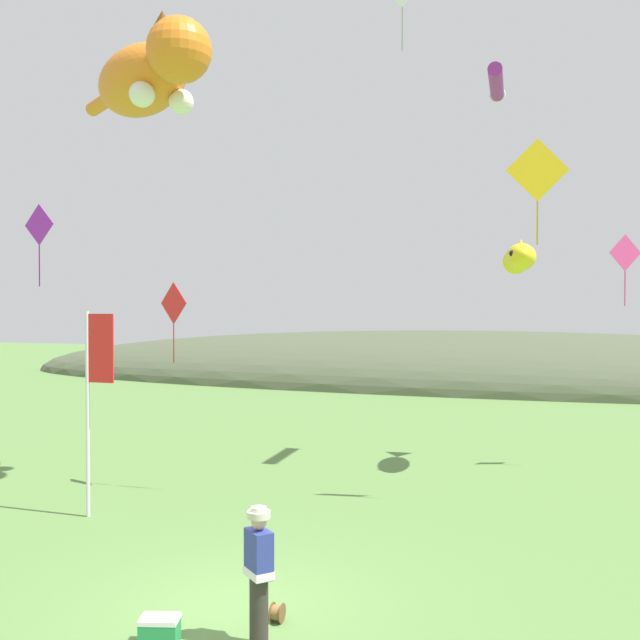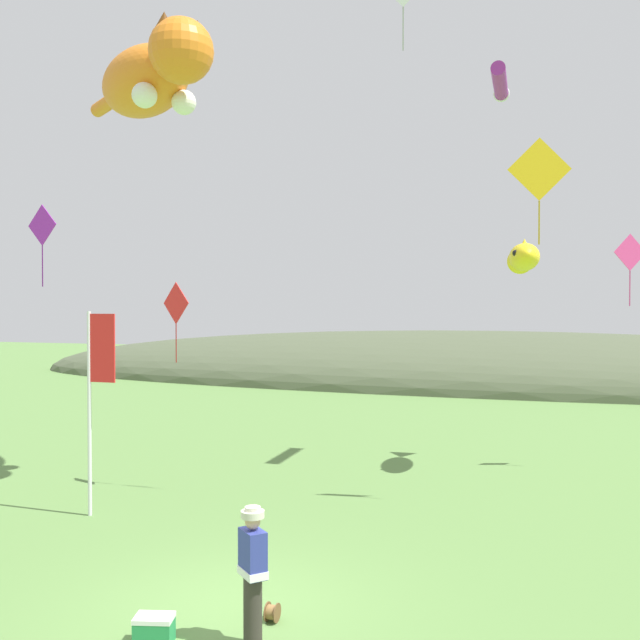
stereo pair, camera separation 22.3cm
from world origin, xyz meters
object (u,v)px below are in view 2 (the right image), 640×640
object	(u,v)px
kite_fish_windsock	(523,258)
kite_diamond_violet	(42,226)
kite_tube_streamer	(500,82)
kite_diamond_red	(176,304)
picnic_cooler	(154,630)
festival_banner_pole	(96,382)
kite_diamond_pink	(630,253)
festival_attendant	(253,571)
kite_spool	(272,612)
kite_giant_cat	(152,78)
kite_diamond_gold	(539,170)

from	to	relation	value
kite_fish_windsock	kite_diamond_violet	distance (m)	11.73
kite_tube_streamer	kite_diamond_red	world-z (taller)	kite_tube_streamer
kite_diamond_violet	picnic_cooler	bearing A→B (deg)	-40.15
festival_banner_pole	kite_fish_windsock	xyz separation A→B (m)	(8.06, 6.91, 2.81)
kite_tube_streamer	kite_diamond_red	bearing A→B (deg)	-147.74
picnic_cooler	kite_diamond_pink	xyz separation A→B (m)	(6.52, 12.00, 5.49)
kite_fish_windsock	festival_attendant	bearing A→B (deg)	-103.86
kite_diamond_violet	kite_diamond_red	bearing A→B (deg)	36.86
kite_spool	picnic_cooler	distance (m)	1.60
kite_giant_cat	kite_fish_windsock	distance (m)	10.35
kite_fish_windsock	kite_diamond_violet	world-z (taller)	kite_diamond_violet
festival_banner_pole	kite_giant_cat	distance (m)	7.68
kite_diamond_violet	kite_giant_cat	bearing A→B (deg)	58.86
kite_fish_windsock	picnic_cooler	bearing A→B (deg)	-109.09
festival_banner_pole	kite_giant_cat	world-z (taller)	kite_giant_cat
festival_banner_pole	kite_diamond_red	xyz separation A→B (m)	(0.51, 2.34, 1.60)
kite_diamond_red	festival_banner_pole	bearing A→B (deg)	-102.17
festival_attendant	kite_fish_windsock	xyz separation A→B (m)	(2.71, 10.97, 4.62)
festival_banner_pole	kite_tube_streamer	distance (m)	12.45
festival_attendant	kite_tube_streamer	size ratio (longest dim) A/B	0.79
festival_attendant	kite_diamond_violet	bearing A→B (deg)	146.98
kite_spool	kite_diamond_violet	bearing A→B (deg)	151.04
kite_diamond_pink	kite_diamond_violet	distance (m)	14.30
kite_spool	kite_tube_streamer	distance (m)	14.34
kite_tube_streamer	kite_diamond_gold	size ratio (longest dim) A/B	1.02
kite_giant_cat	kite_diamond_violet	bearing A→B (deg)	-121.14
picnic_cooler	festival_banner_pole	size ratio (longest dim) A/B	0.13
kite_diamond_pink	kite_diamond_violet	xyz separation A→B (m)	(-12.47, -6.98, 0.40)
festival_banner_pole	kite_diamond_gold	size ratio (longest dim) A/B	1.91
kite_diamond_pink	kite_diamond_red	size ratio (longest dim) A/B	0.98
kite_diamond_red	kite_giant_cat	bearing A→B (deg)	151.08
festival_attendant	kite_diamond_pink	xyz separation A→B (m)	(5.30, 11.64, 4.72)
festival_banner_pole	kite_giant_cat	bearing A→B (deg)	98.85
festival_attendant	kite_diamond_gold	distance (m)	10.02
kite_fish_windsock	kite_diamond_pink	distance (m)	2.68
picnic_cooler	kite_giant_cat	world-z (taller)	kite_giant_cat
kite_diamond_pink	kite_diamond_red	world-z (taller)	kite_diamond_pink
kite_tube_streamer	kite_diamond_violet	size ratio (longest dim) A/B	1.25
kite_fish_windsock	kite_diamond_gold	xyz separation A→B (m)	(0.51, -3.77, 1.55)
kite_giant_cat	kite_diamond_pink	size ratio (longest dim) A/B	2.95
kite_spool	kite_tube_streamer	bearing A→B (deg)	78.03
festival_attendant	picnic_cooler	xyz separation A→B (m)	(-1.22, -0.36, -0.77)
kite_fish_windsock	kite_diamond_pink	xyz separation A→B (m)	(2.60, 0.67, 0.10)
festival_attendant	kite_diamond_red	size ratio (longest dim) A/B	0.94
festival_banner_pole	kite_fish_windsock	world-z (taller)	kite_fish_windsock
picnic_cooler	kite_tube_streamer	world-z (taller)	kite_tube_streamer
festival_attendant	kite_diamond_gold	world-z (taller)	kite_diamond_gold
kite_spool	kite_giant_cat	bearing A→B (deg)	132.86
kite_fish_windsock	festival_banner_pole	bearing A→B (deg)	-139.40
kite_giant_cat	kite_diamond_violet	size ratio (longest dim) A/B	3.02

